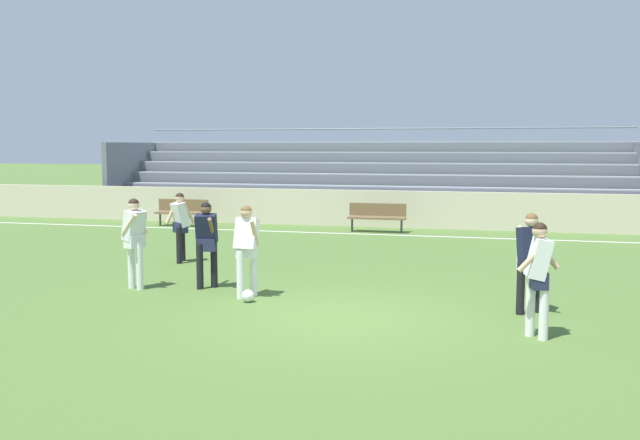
{
  "coord_description": "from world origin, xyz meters",
  "views": [
    {
      "loc": [
        2.33,
        -10.37,
        2.7
      ],
      "look_at": [
        -1.07,
        3.04,
        1.2
      ],
      "focal_mm": 38.65,
      "sensor_mm": 36.0,
      "label": 1
    }
  ],
  "objects_px": {
    "soccer_ball": "(248,296)",
    "player_white_on_ball": "(180,221)",
    "bench_far_left": "(182,210)",
    "player_white_overlapping": "(135,235)",
    "player_white_wide_right": "(538,270)",
    "player_white_challenging": "(247,243)",
    "bleacher_stand": "(366,178)",
    "player_dark_deep_cover": "(530,254)",
    "bench_centre_sideline": "(377,215)",
    "player_dark_dropping_back": "(206,237)"
  },
  "relations": [
    {
      "from": "soccer_ball",
      "to": "player_white_on_ball",
      "type": "bearing_deg",
      "value": 129.96
    },
    {
      "from": "bench_far_left",
      "to": "player_white_overlapping",
      "type": "xyz_separation_m",
      "value": [
        3.63,
        -9.63,
        0.48
      ]
    },
    {
      "from": "player_white_overlapping",
      "to": "player_white_wide_right",
      "type": "distance_m",
      "value": 7.35
    },
    {
      "from": "player_white_challenging",
      "to": "player_white_overlapping",
      "type": "relative_size",
      "value": 0.96
    },
    {
      "from": "player_white_wide_right",
      "to": "player_white_on_ball",
      "type": "bearing_deg",
      "value": 148.96
    },
    {
      "from": "player_white_on_ball",
      "to": "player_white_wide_right",
      "type": "height_order",
      "value": "player_white_wide_right"
    },
    {
      "from": "bleacher_stand",
      "to": "player_white_wide_right",
      "type": "xyz_separation_m",
      "value": [
        5.29,
        -15.38,
        -0.52
      ]
    },
    {
      "from": "player_dark_deep_cover",
      "to": "soccer_ball",
      "type": "distance_m",
      "value": 4.78
    },
    {
      "from": "bench_centre_sideline",
      "to": "player_white_on_ball",
      "type": "xyz_separation_m",
      "value": [
        -3.5,
        -6.66,
        0.41
      ]
    },
    {
      "from": "player_white_on_ball",
      "to": "soccer_ball",
      "type": "xyz_separation_m",
      "value": [
        2.94,
        -3.5,
        -0.85
      ]
    },
    {
      "from": "bench_far_left",
      "to": "player_dark_deep_cover",
      "type": "bearing_deg",
      "value": -42.33
    },
    {
      "from": "player_dark_deep_cover",
      "to": "bench_far_left",
      "type": "bearing_deg",
      "value": 137.67
    },
    {
      "from": "bleacher_stand",
      "to": "player_white_challenging",
      "type": "bearing_deg",
      "value": -88.25
    },
    {
      "from": "player_dark_deep_cover",
      "to": "bench_centre_sideline",
      "type": "bearing_deg",
      "value": 112.82
    },
    {
      "from": "bleacher_stand",
      "to": "bench_far_left",
      "type": "xyz_separation_m",
      "value": [
        -5.5,
        -4.11,
        -0.95
      ]
    },
    {
      "from": "player_white_challenging",
      "to": "player_white_overlapping",
      "type": "bearing_deg",
      "value": 175.71
    },
    {
      "from": "bench_far_left",
      "to": "player_white_overlapping",
      "type": "distance_m",
      "value": 10.31
    },
    {
      "from": "player_white_challenging",
      "to": "player_white_wide_right",
      "type": "bearing_deg",
      "value": -16.71
    },
    {
      "from": "bleacher_stand",
      "to": "player_white_overlapping",
      "type": "height_order",
      "value": "bleacher_stand"
    },
    {
      "from": "player_white_on_ball",
      "to": "player_dark_deep_cover",
      "type": "distance_m",
      "value": 8.24
    },
    {
      "from": "player_white_wide_right",
      "to": "player_dark_deep_cover",
      "type": "bearing_deg",
      "value": 91.43
    },
    {
      "from": "bench_far_left",
      "to": "player_white_challenging",
      "type": "bearing_deg",
      "value": -58.84
    },
    {
      "from": "player_white_on_ball",
      "to": "player_white_overlapping",
      "type": "height_order",
      "value": "player_white_overlapping"
    },
    {
      "from": "player_white_wide_right",
      "to": "player_dark_dropping_back",
      "type": "bearing_deg",
      "value": 160.96
    },
    {
      "from": "bench_far_left",
      "to": "player_dark_dropping_back",
      "type": "distance_m",
      "value": 10.47
    },
    {
      "from": "bench_centre_sideline",
      "to": "player_white_wide_right",
      "type": "distance_m",
      "value": 12.02
    },
    {
      "from": "bench_centre_sideline",
      "to": "player_dark_dropping_back",
      "type": "bearing_deg",
      "value": -100.56
    },
    {
      "from": "player_dark_deep_cover",
      "to": "soccer_ball",
      "type": "bearing_deg",
      "value": -175.56
    },
    {
      "from": "player_white_on_ball",
      "to": "player_dark_deep_cover",
      "type": "xyz_separation_m",
      "value": [
        7.62,
        -3.14,
        0.01
      ]
    },
    {
      "from": "player_white_wide_right",
      "to": "bench_centre_sideline",
      "type": "bearing_deg",
      "value": 110.27
    },
    {
      "from": "player_white_overlapping",
      "to": "bleacher_stand",
      "type": "bearing_deg",
      "value": 82.24
    },
    {
      "from": "player_white_wide_right",
      "to": "soccer_ball",
      "type": "bearing_deg",
      "value": 166.84
    },
    {
      "from": "player_dark_dropping_back",
      "to": "soccer_ball",
      "type": "relative_size",
      "value": 7.47
    },
    {
      "from": "bench_centre_sideline",
      "to": "player_white_overlapping",
      "type": "distance_m",
      "value": 10.1
    },
    {
      "from": "player_white_challenging",
      "to": "player_white_on_ball",
      "type": "height_order",
      "value": "player_white_challenging"
    },
    {
      "from": "player_white_challenging",
      "to": "player_dark_dropping_back",
      "type": "bearing_deg",
      "value": 150.76
    },
    {
      "from": "player_white_wide_right",
      "to": "soccer_ball",
      "type": "xyz_separation_m",
      "value": [
        -4.72,
        1.1,
        -0.87
      ]
    },
    {
      "from": "player_white_overlapping",
      "to": "soccer_ball",
      "type": "xyz_separation_m",
      "value": [
        2.44,
        -0.53,
        -0.92
      ]
    },
    {
      "from": "player_white_challenging",
      "to": "player_dark_deep_cover",
      "type": "distance_m",
      "value": 4.83
    },
    {
      "from": "player_white_challenging",
      "to": "player_white_wide_right",
      "type": "height_order",
      "value": "player_white_challenging"
    },
    {
      "from": "player_white_on_ball",
      "to": "player_white_overlapping",
      "type": "distance_m",
      "value": 3.02
    },
    {
      "from": "player_dark_dropping_back",
      "to": "player_dark_deep_cover",
      "type": "height_order",
      "value": "player_dark_dropping_back"
    },
    {
      "from": "bench_far_left",
      "to": "player_white_wide_right",
      "type": "height_order",
      "value": "player_white_wide_right"
    },
    {
      "from": "bench_centre_sideline",
      "to": "player_white_challenging",
      "type": "relative_size",
      "value": 1.09
    },
    {
      "from": "player_white_challenging",
      "to": "soccer_ball",
      "type": "distance_m",
      "value": 0.95
    },
    {
      "from": "bleacher_stand",
      "to": "bench_far_left",
      "type": "distance_m",
      "value": 6.93
    },
    {
      "from": "bleacher_stand",
      "to": "bench_centre_sideline",
      "type": "bearing_deg",
      "value": -74.61
    },
    {
      "from": "bleacher_stand",
      "to": "player_white_challenging",
      "type": "xyz_separation_m",
      "value": [
        0.43,
        -13.92,
        -0.52
      ]
    },
    {
      "from": "player_dark_dropping_back",
      "to": "player_white_overlapping",
      "type": "relative_size",
      "value": 0.96
    },
    {
      "from": "bench_centre_sideline",
      "to": "soccer_ball",
      "type": "bearing_deg",
      "value": -93.16
    }
  ]
}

